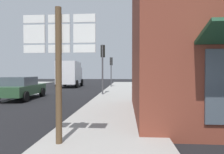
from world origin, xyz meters
TOP-DOWN VIEW (x-y plane):
  - ground_plane at (0.00, 10.00)m, footprint 80.00×80.00m
  - sidewalk_right at (6.82, 8.00)m, footprint 3.11×44.00m
  - sedan_far at (0.43, 8.46)m, footprint 2.18×4.30m
  - delivery_truck at (0.50, 19.35)m, footprint 2.72×5.11m
  - route_sign_post at (5.80, 0.47)m, footprint 1.66×0.14m
  - traffic_light_near_right at (5.56, 10.66)m, footprint 0.30×0.49m
  - traffic_light_far_right at (5.56, 18.81)m, footprint 0.30×0.49m

SIDE VIEW (x-z plane):
  - ground_plane at x=0.00m, z-range 0.00..0.00m
  - sidewalk_right at x=6.82m, z-range 0.00..0.14m
  - sedan_far at x=0.43m, z-range 0.03..1.50m
  - delivery_truck at x=0.50m, z-range 0.13..3.18m
  - route_sign_post at x=5.80m, z-range 0.40..3.60m
  - traffic_light_far_right at x=5.56m, z-range 0.85..4.36m
  - traffic_light_near_right at x=5.56m, z-range 0.91..4.71m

